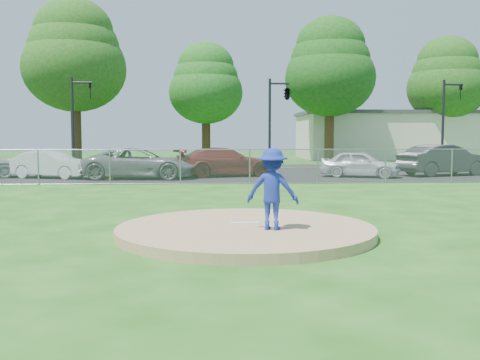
{
  "coord_description": "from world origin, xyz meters",
  "views": [
    {
      "loc": [
        -0.76,
        -11.07,
        2.08
      ],
      "look_at": [
        0.0,
        2.0,
        1.0
      ],
      "focal_mm": 40.0,
      "sensor_mm": 36.0,
      "label": 1
    }
  ],
  "objects_px": {
    "traffic_signal_left": "(77,115)",
    "parked_car_darkred": "(225,162)",
    "tree_left": "(74,55)",
    "tree_right": "(330,67)",
    "tree_center": "(206,83)",
    "parked_car_charcoal": "(444,160)",
    "traffic_cone": "(110,172)",
    "traffic_signal_right": "(447,116)",
    "parked_car_white": "(52,164)",
    "tree_far_right": "(447,79)",
    "pitcher": "(272,189)",
    "traffic_signal_center": "(285,95)",
    "parked_car_pearl": "(360,164)",
    "commercial_building": "(389,135)",
    "parked_car_gray": "(140,163)"
  },
  "relations": [
    {
      "from": "traffic_cone",
      "to": "parked_car_charcoal",
      "type": "xyz_separation_m",
      "value": [
        17.0,
        1.81,
        0.44
      ]
    },
    {
      "from": "tree_left",
      "to": "tree_right",
      "type": "relative_size",
      "value": 1.08
    },
    {
      "from": "parked_car_gray",
      "to": "parked_car_darkred",
      "type": "height_order",
      "value": "parked_car_gray"
    },
    {
      "from": "traffic_signal_left",
      "to": "pitcher",
      "type": "xyz_separation_m",
      "value": [
        9.27,
        -22.46,
        -2.34
      ]
    },
    {
      "from": "tree_center",
      "to": "parked_car_charcoal",
      "type": "distance_m",
      "value": 22.46
    },
    {
      "from": "traffic_signal_left",
      "to": "traffic_signal_center",
      "type": "height_order",
      "value": "same"
    },
    {
      "from": "tree_right",
      "to": "parked_car_white",
      "type": "height_order",
      "value": "tree_right"
    },
    {
      "from": "commercial_building",
      "to": "parked_car_charcoal",
      "type": "relative_size",
      "value": 3.34
    },
    {
      "from": "tree_left",
      "to": "tree_center",
      "type": "height_order",
      "value": "tree_left"
    },
    {
      "from": "traffic_signal_right",
      "to": "parked_car_darkred",
      "type": "bearing_deg",
      "value": -158.12
    },
    {
      "from": "pitcher",
      "to": "parked_car_gray",
      "type": "bearing_deg",
      "value": -56.03
    },
    {
      "from": "tree_left",
      "to": "parked_car_gray",
      "type": "bearing_deg",
      "value": -66.69
    },
    {
      "from": "tree_left",
      "to": "parked_car_charcoal",
      "type": "distance_m",
      "value": 27.94
    },
    {
      "from": "tree_far_right",
      "to": "parked_car_white",
      "type": "distance_m",
      "value": 35.02
    },
    {
      "from": "tree_left",
      "to": "traffic_cone",
      "type": "bearing_deg",
      "value": -71.53
    },
    {
      "from": "traffic_signal_right",
      "to": "parked_car_pearl",
      "type": "xyz_separation_m",
      "value": [
        -7.39,
        -6.6,
        -2.69
      ]
    },
    {
      "from": "commercial_building",
      "to": "tree_center",
      "type": "bearing_deg",
      "value": -166.76
    },
    {
      "from": "parked_car_darkred",
      "to": "traffic_cone",
      "type": "bearing_deg",
      "value": 93.34
    },
    {
      "from": "commercial_building",
      "to": "parked_car_pearl",
      "type": "distance_m",
      "value": 24.43
    },
    {
      "from": "tree_left",
      "to": "pitcher",
      "type": "bearing_deg",
      "value": -69.9
    },
    {
      "from": "tree_center",
      "to": "traffic_signal_right",
      "type": "height_order",
      "value": "tree_center"
    },
    {
      "from": "tree_center",
      "to": "traffic_signal_left",
      "type": "height_order",
      "value": "tree_center"
    },
    {
      "from": "tree_right",
      "to": "tree_far_right",
      "type": "height_order",
      "value": "tree_right"
    },
    {
      "from": "traffic_signal_right",
      "to": "parked_car_white",
      "type": "distance_m",
      "value": 23.74
    },
    {
      "from": "pitcher",
      "to": "traffic_signal_right",
      "type": "bearing_deg",
      "value": -104.1
    },
    {
      "from": "pitcher",
      "to": "parked_car_pearl",
      "type": "xyz_separation_m",
      "value": [
        6.33,
        15.86,
        -0.34
      ]
    },
    {
      "from": "tree_center",
      "to": "parked_car_charcoal",
      "type": "bearing_deg",
      "value": -54.79
    },
    {
      "from": "tree_center",
      "to": "traffic_cone",
      "type": "xyz_separation_m",
      "value": [
        -4.47,
        -19.57,
        -6.1
      ]
    },
    {
      "from": "traffic_signal_left",
      "to": "parked_car_white",
      "type": "bearing_deg",
      "value": -87.44
    },
    {
      "from": "tree_left",
      "to": "tree_far_right",
      "type": "xyz_separation_m",
      "value": [
        31.0,
        4.0,
        -1.18
      ]
    },
    {
      "from": "commercial_building",
      "to": "traffic_signal_left",
      "type": "height_order",
      "value": "traffic_signal_left"
    },
    {
      "from": "parked_car_white",
      "to": "parked_car_darkred",
      "type": "relative_size",
      "value": 0.8
    },
    {
      "from": "tree_left",
      "to": "pitcher",
      "type": "relative_size",
      "value": 7.66
    },
    {
      "from": "traffic_cone",
      "to": "tree_left",
      "type": "bearing_deg",
      "value": 108.47
    },
    {
      "from": "parked_car_white",
      "to": "parked_car_darkred",
      "type": "xyz_separation_m",
      "value": [
        8.53,
        0.66,
        0.07
      ]
    },
    {
      "from": "parked_car_white",
      "to": "parked_car_charcoal",
      "type": "relative_size",
      "value": 0.83
    },
    {
      "from": "traffic_signal_center",
      "to": "parked_car_pearl",
      "type": "height_order",
      "value": "traffic_signal_center"
    },
    {
      "from": "tree_center",
      "to": "traffic_signal_right",
      "type": "bearing_deg",
      "value": -38.22
    },
    {
      "from": "pitcher",
      "to": "tree_far_right",
      "type": "bearing_deg",
      "value": -101.46
    },
    {
      "from": "traffic_signal_left",
      "to": "commercial_building",
      "type": "bearing_deg",
      "value": 32.87
    },
    {
      "from": "tree_center",
      "to": "traffic_signal_left",
      "type": "distance_m",
      "value": 14.63
    },
    {
      "from": "tree_far_right",
      "to": "pitcher",
      "type": "xyz_separation_m",
      "value": [
        -19.49,
        -35.46,
        -6.04
      ]
    },
    {
      "from": "traffic_signal_left",
      "to": "traffic_cone",
      "type": "distance_m",
      "value": 8.78
    },
    {
      "from": "traffic_signal_left",
      "to": "traffic_signal_right",
      "type": "bearing_deg",
      "value": 0.0
    },
    {
      "from": "commercial_building",
      "to": "parked_car_white",
      "type": "bearing_deg",
      "value": -137.59
    },
    {
      "from": "traffic_signal_right",
      "to": "parked_car_charcoal",
      "type": "distance_m",
      "value": 6.85
    },
    {
      "from": "traffic_signal_left",
      "to": "parked_car_darkred",
      "type": "relative_size",
      "value": 1.1
    },
    {
      "from": "tree_center",
      "to": "traffic_cone",
      "type": "bearing_deg",
      "value": -102.85
    },
    {
      "from": "tree_left",
      "to": "tree_right",
      "type": "height_order",
      "value": "tree_left"
    },
    {
      "from": "traffic_signal_center",
      "to": "parked_car_gray",
      "type": "distance_m",
      "value": 11.36
    }
  ]
}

